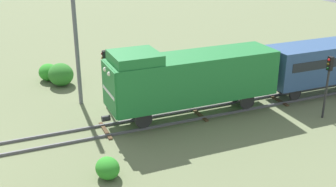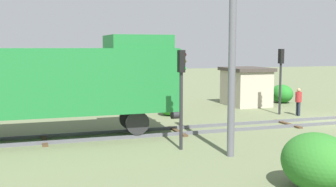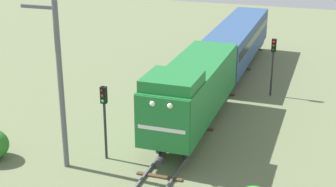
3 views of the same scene
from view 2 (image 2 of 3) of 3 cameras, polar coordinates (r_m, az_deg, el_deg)
The scene contains 11 objects.
ground_plane at distance 25.76m, azimuth 21.74°, elevation -3.54°, with size 114.48×114.48×0.00m, color #66704C.
railway_track at distance 25.75m, azimuth 21.75°, elevation -3.38°, with size 2.40×76.32×0.16m.
locomotive at distance 19.47m, azimuth -14.67°, elevation 1.88°, with size 2.90×11.60×4.60m.
traffic_signal_near at distance 27.06m, azimuth 15.04°, elevation 3.22°, with size 0.32×0.34×4.09m.
traffic_signal_mid at distance 17.08m, azimuth 1.83°, elevation 1.74°, with size 0.32×0.34×4.09m.
worker_near_track at distance 27.01m, azimuth 17.25°, elevation -0.80°, with size 0.38×0.38×1.70m.
catenary_mast at distance 16.08m, azimuth 8.81°, elevation 7.65°, with size 1.94×0.28×8.72m.
relay_hut at distance 30.82m, azimuth 10.52°, elevation 0.97°, with size 3.50×2.90×2.74m.
bush_near at distance 13.20m, azimuth 19.55°, elevation -8.76°, with size 2.38×1.94×1.73m, color #2B7226.
bush_far at distance 25.95m, azimuth 0.14°, elevation -1.84°, with size 1.44×1.18×1.05m, color #2C8926.
bush_back at distance 32.94m, azimuth 15.16°, elevation -0.02°, with size 1.91×1.56×1.39m, color #247626.
Camera 2 is at (-19.38, 16.44, 4.22)m, focal length 45.00 mm.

